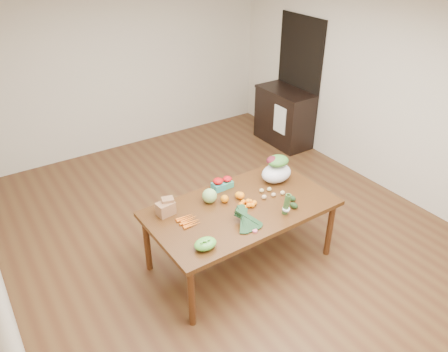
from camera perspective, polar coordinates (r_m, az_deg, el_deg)
floor at (r=5.50m, az=0.39°, el=-7.28°), size 6.00×6.00×0.00m
ceiling at (r=4.39m, az=0.53°, el=21.72°), size 5.00×6.00×0.02m
room_walls at (r=4.79m, az=0.45°, el=5.56°), size 5.02×6.02×2.70m
dining_table at (r=4.85m, az=2.17°, el=-7.65°), size 2.00×1.14×0.75m
doorway_dark at (r=7.52m, az=9.67°, el=12.13°), size 0.02×1.00×2.10m
cabinet at (r=7.55m, az=7.82°, el=7.66°), size 0.52×1.02×0.94m
dish_towel at (r=7.23m, az=7.29°, el=7.31°), size 0.02×0.28×0.45m
paper_bag at (r=4.51m, az=-7.65°, el=-4.08°), size 0.24×0.20×0.17m
cabbage at (r=4.66m, az=-1.90°, el=-2.60°), size 0.16×0.16×0.16m
strawberry_basket_a at (r=4.88m, az=-0.77°, el=-1.22°), size 0.13×0.13×0.11m
strawberry_basket_b at (r=4.94m, az=0.43°, el=-0.87°), size 0.11×0.11×0.10m
orange_a at (r=4.67m, az=0.09°, el=-3.00°), size 0.09×0.09×0.09m
orange_b at (r=4.74m, az=1.93°, el=-2.52°), size 0.08×0.08×0.08m
orange_c at (r=4.73m, az=2.19°, el=-2.58°), size 0.09×0.09×0.09m
mandarin_cluster at (r=4.62m, az=3.16°, el=-3.45°), size 0.18×0.18×0.09m
carrots at (r=4.41m, az=-4.59°, el=-5.82°), size 0.22×0.22×0.03m
snap_pea_bag at (r=4.06m, az=-2.45°, el=-8.84°), size 0.22×0.16×0.10m
kale_bunch at (r=4.30m, az=3.26°, el=-5.77°), size 0.33×0.41×0.16m
asparagus_bundle at (r=4.49m, az=8.17°, el=-3.66°), size 0.08×0.12×0.26m
potato_a at (r=4.76m, az=5.26°, el=-2.74°), size 0.06×0.05×0.05m
potato_b at (r=4.81m, az=6.49°, el=-2.44°), size 0.05×0.05×0.04m
potato_c at (r=4.89m, az=5.93°, el=-1.73°), size 0.06×0.05×0.05m
potato_d at (r=4.87m, az=4.94°, el=-1.90°), size 0.05×0.05×0.05m
potato_e at (r=4.85m, az=7.65°, el=-2.18°), size 0.06×0.05×0.05m
avocado_a at (r=4.64m, az=9.10°, el=-3.83°), size 0.09×0.11×0.06m
avocado_b at (r=4.76m, az=8.88°, el=-2.91°), size 0.09×0.10×0.06m
salad_bag at (r=5.03m, az=6.88°, el=0.77°), size 0.38×0.29×0.29m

